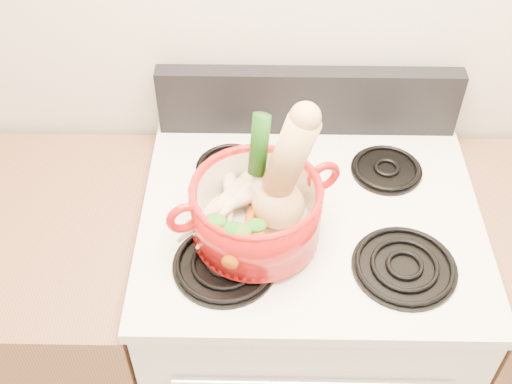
{
  "coord_description": "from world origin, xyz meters",
  "views": [
    {
      "loc": [
        -0.11,
        0.4,
        2.03
      ],
      "look_at": [
        -0.13,
        1.3,
        1.12
      ],
      "focal_mm": 45.0,
      "sensor_mm": 36.0,
      "label": 1
    }
  ],
  "objects_px": {
    "squash": "(279,172)",
    "dutch_oven": "(256,211)",
    "stove_body": "(300,329)",
    "leek": "(259,167)"
  },
  "relations": [
    {
      "from": "stove_body",
      "to": "dutch_oven",
      "type": "xyz_separation_m",
      "value": [
        -0.13,
        -0.08,
        0.58
      ]
    },
    {
      "from": "dutch_oven",
      "to": "stove_body",
      "type": "bearing_deg",
      "value": 8.96
    },
    {
      "from": "dutch_oven",
      "to": "squash",
      "type": "height_order",
      "value": "squash"
    },
    {
      "from": "squash",
      "to": "dutch_oven",
      "type": "bearing_deg",
      "value": -149.54
    },
    {
      "from": "leek",
      "to": "dutch_oven",
      "type": "bearing_deg",
      "value": -75.28
    },
    {
      "from": "squash",
      "to": "leek",
      "type": "relative_size",
      "value": 1.14
    },
    {
      "from": "stove_body",
      "to": "dutch_oven",
      "type": "relative_size",
      "value": 3.33
    },
    {
      "from": "leek",
      "to": "squash",
      "type": "bearing_deg",
      "value": -18.38
    },
    {
      "from": "stove_body",
      "to": "dutch_oven",
      "type": "distance_m",
      "value": 0.59
    },
    {
      "from": "stove_body",
      "to": "leek",
      "type": "relative_size",
      "value": 3.62
    }
  ]
}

